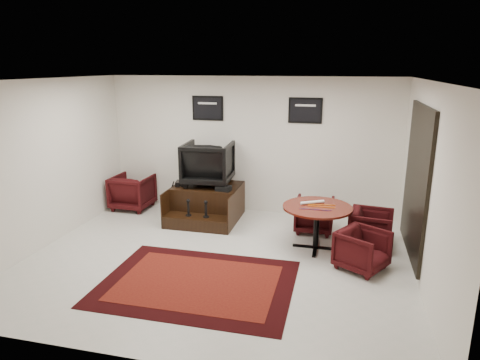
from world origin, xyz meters
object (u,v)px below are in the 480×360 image
Objects in this scene: table_chair_back at (314,213)px; meeting_table at (317,211)px; table_chair_window at (371,227)px; shine_chair at (208,161)px; shine_podium at (207,203)px; table_chair_corner at (363,248)px; armchair_side at (132,190)px.

meeting_table is at bearing 97.08° from table_chair_back.
shine_chair is at bearing 83.43° from table_chair_window.
shine_chair is 2.33m from table_chair_back.
shine_chair is at bearing 90.00° from shine_podium.
table_chair_corner is at bearing -39.46° from meeting_table.
table_chair_back is (2.16, -0.19, 0.04)m from shine_podium.
table_chair_corner is (-0.17, -0.91, -0.01)m from table_chair_window.
table_chair_back is (3.91, -0.41, -0.05)m from armchair_side.
shine_podium is 1.77m from armchair_side.
shine_chair is at bearing 153.58° from meeting_table.
table_chair_back is 1.10m from table_chair_window.
meeting_table is 0.85m from table_chair_back.
table_chair_back is at bearing 175.19° from armchair_side.
meeting_table reaches higher than shine_podium.
armchair_side is at bearing -5.97° from shine_chair.
shine_podium is at bearing -4.30° from table_chair_back.
table_chair_back is (-0.09, 0.79, -0.31)m from meeting_table.
shine_chair reaches higher than armchair_side.
shine_chair is 1.18× the size of armchair_side.
armchair_side is 1.19× the size of table_chair_corner.
meeting_table is at bearing 164.51° from armchair_side.
shine_chair is 0.83× the size of meeting_table.
meeting_table reaches higher than table_chair_back.
table_chair_window is at bearing 154.86° from table_chair_back.
shine_chair is (0.00, 0.14, 0.84)m from shine_podium.
shine_podium is 1.93× the size of table_chair_back.
armchair_side is 3.93m from table_chair_back.
armchair_side reaches higher than table_chair_back.
shine_podium is at bearing 92.94° from table_chair_corner.
shine_chair is 1.35× the size of table_chair_window.
table_chair_window is at bearing 20.34° from table_chair_corner.
shine_podium is 3.22m from table_chair_window.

